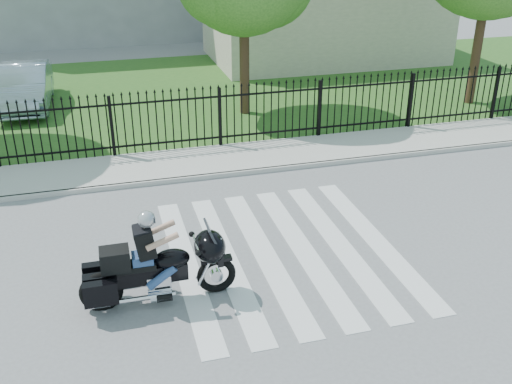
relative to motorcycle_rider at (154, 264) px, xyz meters
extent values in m
plane|color=slate|center=(2.70, 0.94, -0.75)|extent=(120.00, 120.00, 0.00)
cube|color=#ADAAA3|center=(2.70, 5.94, -0.69)|extent=(40.00, 2.00, 0.12)
cube|color=#ADAAA3|center=(2.70, 4.94, -0.69)|extent=(40.00, 0.12, 0.12)
cube|color=#27561D|center=(2.70, 12.94, -0.74)|extent=(40.00, 12.00, 0.02)
cube|color=black|center=(2.70, 6.94, -0.40)|extent=(26.00, 0.04, 0.05)
cube|color=black|center=(2.70, 6.94, 0.80)|extent=(26.00, 0.04, 0.05)
cylinder|color=#382316|center=(4.20, 9.94, 1.33)|extent=(0.32, 0.32, 4.16)
cylinder|color=#382316|center=(12.20, 8.94, 1.65)|extent=(0.32, 0.32, 4.80)
cube|color=beige|center=(9.70, 16.94, 1.00)|extent=(10.00, 6.00, 3.50)
torus|color=black|center=(1.10, -0.01, -0.40)|extent=(0.72, 0.14, 0.72)
torus|color=black|center=(-0.93, 0.01, -0.40)|extent=(0.76, 0.16, 0.76)
cube|color=black|center=(-0.10, 0.00, -0.18)|extent=(1.35, 0.26, 0.31)
ellipsoid|color=black|center=(0.32, 0.00, 0.06)|extent=(0.65, 0.42, 0.34)
cube|color=black|center=(-0.30, 0.00, 0.02)|extent=(0.68, 0.34, 0.10)
cube|color=silver|center=(0.06, 0.00, -0.35)|extent=(0.42, 0.31, 0.31)
ellipsoid|color=black|center=(0.99, -0.01, 0.21)|extent=(0.57, 0.75, 0.56)
cube|color=black|center=(-0.64, 0.01, 0.21)|extent=(0.50, 0.40, 0.37)
cube|color=navy|center=(-0.18, 0.00, 0.14)|extent=(0.36, 0.31, 0.19)
sphere|color=#AFB2B7|center=(-0.06, 0.00, 0.89)|extent=(0.30, 0.30, 0.30)
imported|color=#8DA2B2|center=(-2.92, 12.57, 0.00)|extent=(1.65, 4.47, 1.46)
camera|label=1|loc=(-0.64, -8.94, 5.59)|focal=42.00mm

